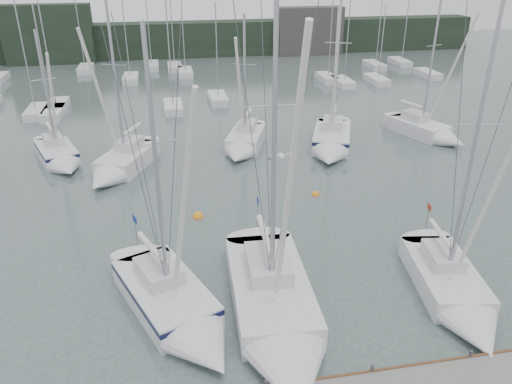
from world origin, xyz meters
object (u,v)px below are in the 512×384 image
Objects in this scene: buoy_a at (198,217)px; sailboat_mid_d at (331,144)px; sailboat_near_left at (180,314)px; sailboat_mid_b at (118,167)px; sailboat_near_center at (279,324)px; sailboat_near_right at (458,299)px; sailboat_mid_a at (60,158)px; buoy_b at (316,195)px; sailboat_mid_e at (431,132)px; sailboat_mid_c at (243,145)px.

sailboat_mid_d is at bearing 38.58° from buoy_a.
sailboat_near_left is 17.34m from sailboat_mid_b.
sailboat_near_center is 8.22m from sailboat_near_right.
sailboat_near_right is 1.32× the size of sailboat_mid_a.
buoy_a is 8.03m from buoy_b.
buoy_a is at bearing -68.28° from sailboat_mid_a.
sailboat_near_center reaches higher than sailboat_mid_a.
sailboat_mid_e is 24.27× the size of buoy_b.
sailboat_mid_e is at bearing 73.81° from sailboat_near_right.
sailboat_mid_d is (0.66, 19.73, 0.16)m from sailboat_near_right.
buoy_a is at bearing -168.24° from buoy_b.
sailboat_mid_e reaches higher than sailboat_mid_c.
sailboat_near_right is 1.09× the size of sailboat_mid_e.
sailboat_near_right is at bearing -136.80° from sailboat_mid_e.
sailboat_near_left reaches higher than sailboat_mid_b.
sailboat_near_center is 1.14× the size of sailboat_mid_d.
sailboat_near_center is 11.22m from buoy_a.
sailboat_mid_e is (9.32, 1.28, -0.08)m from sailboat_mid_d.
sailboat_near_right is at bearing -44.97° from buoy_a.
sailboat_mid_e is at bearing 20.14° from sailboat_mid_c.
buoy_a is at bearing 105.45° from sailboat_near_center.
sailboat_near_right is 28.92m from sailboat_mid_a.
sailboat_near_right reaches higher than sailboat_near_left.
sailboat_mid_c is (13.88, 0.21, 0.02)m from sailboat_mid_a.
sailboat_mid_a reaches higher than buoy_b.
sailboat_near_center is 24.16m from sailboat_mid_a.
sailboat_near_left is 12.25m from sailboat_near_right.
sailboat_mid_c is 0.88× the size of sailboat_mid_e.
sailboat_near_center is at bearing -77.27° from buoy_a.
sailboat_near_left is 1.04× the size of sailboat_mid_e.
sailboat_mid_b is (-3.54, 16.98, 0.02)m from sailboat_near_left.
sailboat_mid_d is at bearing 33.29° from sailboat_near_left.
sailboat_mid_e is at bearing 30.55° from sailboat_mid_b.
sailboat_near_right reaches higher than buoy_b.
buoy_b is at bearing -94.24° from sailboat_mid_d.
buoy_b is at bearing -167.22° from sailboat_mid_e.
sailboat_mid_a is 13.89m from sailboat_mid_c.
sailboat_near_center is 19.86m from sailboat_mid_b.
sailboat_near_left is 0.84× the size of sailboat_near_center.
sailboat_near_center reaches higher than sailboat_mid_b.
sailboat_mid_d is at bearing 29.73° from sailboat_mid_b.
sailboat_near_left reaches higher than sailboat_mid_a.
sailboat_mid_c is (1.98, 21.24, 0.00)m from sailboat_near_center.
sailboat_mid_a is 15.74× the size of buoy_a.
sailboat_mid_b is 25.86m from sailboat_mid_e.
sailboat_mid_c is at bearing 111.48° from buoy_b.
sailboat_mid_d is 14.53m from buoy_a.
sailboat_near_center is at bearing -113.23° from buoy_b.
buoy_b is (3.41, -8.67, -0.59)m from sailboat_mid_c.
sailboat_near_right is 20.85× the size of buoy_a.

